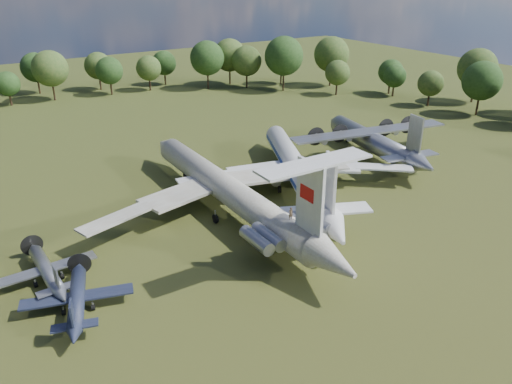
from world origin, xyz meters
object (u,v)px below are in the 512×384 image
tu104_jet (297,174)px  small_prop_northwest (47,273)px  il62_airliner (228,195)px  person_on_il62 (291,213)px  small_prop_west (78,301)px  an12_transport (372,144)px

tu104_jet → small_prop_northwest: tu104_jet is taller
il62_airliner → person_on_il62: bearing=-90.0°
tu104_jet → small_prop_west: (-37.99, -12.61, -1.39)m
il62_airliner → an12_transport: (34.61, 5.83, -0.41)m
tu104_jet → small_prop_west: bearing=-137.3°
tu104_jet → an12_transport: size_ratio=1.43×
il62_airliner → small_prop_northwest: il62_airliner is taller
an12_transport → person_on_il62: (-34.86, -21.17, 3.93)m
small_prop_west → an12_transport: bearing=33.4°
small_prop_west → small_prop_northwest: 7.34m
an12_transport → small_prop_northwest: bearing=-159.1°
an12_transport → small_prop_west: (-59.24, -17.28, -1.19)m
small_prop_west → person_on_il62: 25.21m
tu104_jet → person_on_il62: person_on_il62 is taller
il62_airliner → an12_transport: size_ratio=1.58×
il62_airliner → tu104_jet: (13.37, 1.15, -0.21)m
small_prop_west → person_on_il62: size_ratio=9.91×
tu104_jet → person_on_il62: size_ratio=32.38×
il62_airliner → person_on_il62: person_on_il62 is taller
tu104_jet → person_on_il62: 21.71m
il62_airliner → tu104_jet: 13.42m
small_prop_northwest → il62_airliner: bearing=7.0°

